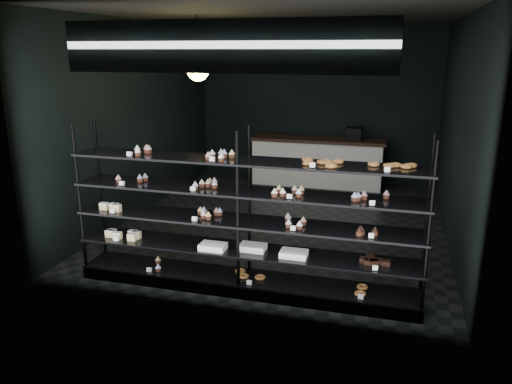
% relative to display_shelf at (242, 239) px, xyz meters
% --- Properties ---
extents(room, '(5.01, 6.01, 3.20)m').
position_rel_display_shelf_xyz_m(room, '(-0.05, 2.45, 0.97)').
color(room, black).
rests_on(room, ground).
extents(display_shelf, '(4.00, 0.50, 1.91)m').
position_rel_display_shelf_xyz_m(display_shelf, '(0.00, 0.00, 0.00)').
color(display_shelf, black).
rests_on(display_shelf, room).
extents(signage, '(3.30, 0.05, 0.50)m').
position_rel_display_shelf_xyz_m(signage, '(-0.05, -0.48, 2.12)').
color(signage, '#0C1E3C').
rests_on(signage, room).
extents(pendant_lamp, '(0.30, 0.30, 0.88)m').
position_rel_display_shelf_xyz_m(pendant_lamp, '(-1.07, 1.45, 1.82)').
color(pendant_lamp, black).
rests_on(pendant_lamp, room).
extents(service_counter, '(2.73, 0.65, 1.23)m').
position_rel_display_shelf_xyz_m(service_counter, '(0.10, 4.95, -0.13)').
color(service_counter, silver).
rests_on(service_counter, room).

